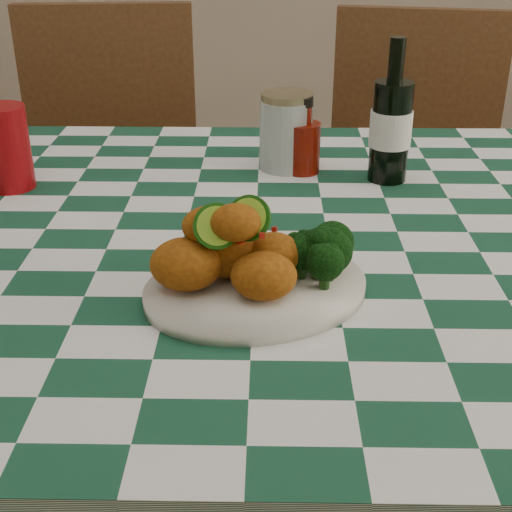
# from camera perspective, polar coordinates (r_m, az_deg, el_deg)

# --- Properties ---
(dining_table) EXTENTS (1.66, 1.06, 0.79)m
(dining_table) POSITION_cam_1_polar(r_m,az_deg,el_deg) (1.25, -0.01, -14.52)
(dining_table) COLOR #16462F
(dining_table) RESTS_ON ground
(plate) EXTENTS (0.33, 0.29, 0.02)m
(plate) POSITION_cam_1_polar(r_m,az_deg,el_deg) (0.86, -0.00, -2.73)
(plate) COLOR silver
(plate) RESTS_ON dining_table
(fried_chicken_pile) EXTENTS (0.16, 0.12, 0.10)m
(fried_chicken_pile) POSITION_cam_1_polar(r_m,az_deg,el_deg) (0.83, -1.57, 0.90)
(fried_chicken_pile) COLOR #A65910
(fried_chicken_pile) RESTS_ON plate
(broccoli_side) EXTENTS (0.08, 0.08, 0.06)m
(broccoli_side) POSITION_cam_1_polar(r_m,az_deg,el_deg) (0.85, 5.16, -0.01)
(broccoli_side) COLOR black
(broccoli_side) RESTS_ON plate
(red_tumbler) EXTENTS (0.10, 0.10, 0.14)m
(red_tumbler) POSITION_cam_1_polar(r_m,az_deg,el_deg) (1.24, -19.39, 8.17)
(red_tumbler) COLOR maroon
(red_tumbler) RESTS_ON dining_table
(ketchup_bottle) EXTENTS (0.07, 0.07, 0.13)m
(ketchup_bottle) POSITION_cam_1_polar(r_m,az_deg,el_deg) (1.25, 3.77, 9.62)
(ketchup_bottle) COLOR #711105
(ketchup_bottle) RESTS_ON dining_table
(mason_jar) EXTENTS (0.09, 0.09, 0.13)m
(mason_jar) POSITION_cam_1_polar(r_m,az_deg,el_deg) (1.27, 2.42, 9.94)
(mason_jar) COLOR #B2BCBA
(mason_jar) RESTS_ON dining_table
(beer_bottle) EXTENTS (0.09, 0.09, 0.24)m
(beer_bottle) POSITION_cam_1_polar(r_m,az_deg,el_deg) (1.21, 10.83, 11.29)
(beer_bottle) COLOR black
(beer_bottle) RESTS_ON dining_table
(wooden_chair_left) EXTENTS (0.49, 0.50, 0.98)m
(wooden_chair_left) POSITION_cam_1_polar(r_m,az_deg,el_deg) (1.86, -11.65, 3.12)
(wooden_chair_left) COLOR #472814
(wooden_chair_left) RESTS_ON ground
(wooden_chair_right) EXTENTS (0.52, 0.54, 0.97)m
(wooden_chair_right) POSITION_cam_1_polar(r_m,az_deg,el_deg) (1.88, 11.92, 3.14)
(wooden_chair_right) COLOR #472814
(wooden_chair_right) RESTS_ON ground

